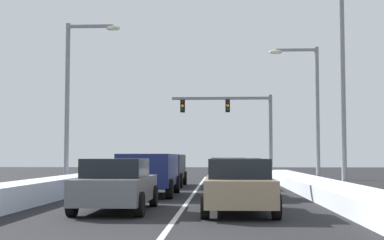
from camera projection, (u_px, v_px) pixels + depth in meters
name	position (u px, v px, depth m)	size (l,w,h in m)	color
ground_plane	(191.00, 197.00, 22.09)	(120.00, 120.00, 0.00)	black
lane_stripe_between_right_lane_and_center_lane	(195.00, 191.00, 25.42)	(0.14, 36.78, 0.01)	silver
snow_bank_right_shoulder	(313.00, 186.00, 25.17)	(1.88, 36.78, 0.54)	silver
snow_bank_left_shoulder	(79.00, 183.00, 25.71)	(1.37, 36.78, 0.73)	silver
sedan_tan_right_lane_nearest	(239.00, 186.00, 15.63)	(2.00, 4.50, 1.51)	#937F60
sedan_charcoal_right_lane_second	(238.00, 177.00, 21.75)	(2.00, 4.50, 1.51)	#38383D
sedan_white_right_lane_third	(228.00, 173.00, 27.79)	(2.00, 4.50, 1.51)	silver
sedan_gray_center_lane_nearest	(117.00, 185.00, 16.21)	(2.00, 4.50, 1.51)	slate
suv_navy_center_lane_second	(150.00, 170.00, 22.61)	(2.16, 4.90, 1.67)	navy
suv_black_center_lane_third	(164.00, 167.00, 29.83)	(2.16, 4.90, 1.67)	black
traffic_light_gantry	(239.00, 117.00, 42.23)	(7.54, 0.47, 6.20)	slate
street_lamp_right_near	(335.00, 63.00, 23.81)	(2.66, 0.36, 9.41)	gray
street_lamp_right_mid	(310.00, 101.00, 30.41)	(2.66, 0.36, 7.52)	gray
street_lamp_left_mid	(75.00, 89.00, 26.98)	(2.66, 0.36, 8.00)	gray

